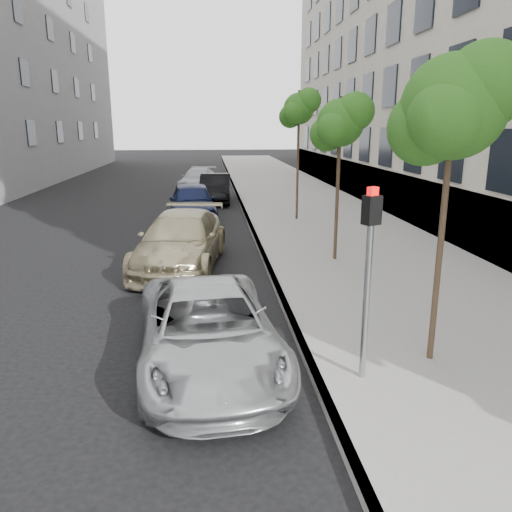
{
  "coord_description": "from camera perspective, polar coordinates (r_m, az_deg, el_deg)",
  "views": [
    {
      "loc": [
        -0.44,
        -5.88,
        3.93
      ],
      "look_at": [
        0.43,
        3.34,
        1.5
      ],
      "focal_mm": 35.0,
      "sensor_mm": 36.0,
      "label": 1
    }
  ],
  "objects": [
    {
      "name": "sedan_blue",
      "position": [
        21.38,
        -7.29,
        6.16
      ],
      "size": [
        2.21,
        4.81,
        1.6
      ],
      "primitive_type": "imported",
      "rotation": [
        0.0,
        0.0,
        0.07
      ],
      "color": "#101738",
      "rests_on": "ground"
    },
    {
      "name": "signal_pole",
      "position": [
        7.49,
        12.75,
        -0.65
      ],
      "size": [
        0.29,
        0.26,
        2.95
      ],
      "rotation": [
        0.0,
        0.0,
        0.44
      ],
      "color": "#939699",
      "rests_on": "sidewalk"
    },
    {
      "name": "curb",
      "position": [
        30.18,
        -2.31,
        7.33
      ],
      "size": [
        0.15,
        72.0,
        0.14
      ],
      "primitive_type": "cube",
      "color": "#9E9B93",
      "rests_on": "ground"
    },
    {
      "name": "sidewalk",
      "position": [
        30.5,
        3.61,
        7.39
      ],
      "size": [
        6.4,
        72.0,
        0.14
      ],
      "primitive_type": "cube",
      "color": "gray",
      "rests_on": "ground"
    },
    {
      "name": "ground",
      "position": [
        7.09,
        -0.98,
        -18.97
      ],
      "size": [
        160.0,
        160.0,
        0.0
      ],
      "primitive_type": "plane",
      "color": "black",
      "rests_on": "ground"
    },
    {
      "name": "sedan_black",
      "position": [
        26.51,
        -4.67,
        7.72
      ],
      "size": [
        1.75,
        4.53,
        1.47
      ],
      "primitive_type": "imported",
      "rotation": [
        0.0,
        0.0,
        -0.04
      ],
      "color": "black",
      "rests_on": "ground"
    },
    {
      "name": "minivan",
      "position": [
        8.37,
        -5.49,
        -8.33
      ],
      "size": [
        2.66,
        4.98,
        1.33
      ],
      "primitive_type": "imported",
      "rotation": [
        0.0,
        0.0,
        0.1
      ],
      "color": "#ACAEB1",
      "rests_on": "ground"
    },
    {
      "name": "suv",
      "position": [
        14.28,
        -8.58,
        1.73
      ],
      "size": [
        2.87,
        5.53,
        1.53
      ],
      "primitive_type": "imported",
      "rotation": [
        0.0,
        0.0,
        -0.14
      ],
      "color": "tan",
      "rests_on": "ground"
    },
    {
      "name": "sedan_rear",
      "position": [
        31.68,
        -6.62,
        8.71
      ],
      "size": [
        2.61,
        4.92,
        1.36
      ],
      "primitive_type": "imported",
      "rotation": [
        0.0,
        0.0,
        -0.16
      ],
      "color": "#979A9E",
      "rests_on": "ground"
    },
    {
      "name": "tree_near",
      "position": [
        8.25,
        21.83,
        15.54
      ],
      "size": [
        1.86,
        1.66,
        4.98
      ],
      "color": "#38281C",
      "rests_on": "sidewalk"
    },
    {
      "name": "tree_far",
      "position": [
        20.72,
        4.99,
        16.41
      ],
      "size": [
        1.6,
        1.4,
        5.23
      ],
      "color": "#38281C",
      "rests_on": "sidewalk"
    },
    {
      "name": "tree_mid",
      "position": [
        14.36,
        9.71,
        14.76
      ],
      "size": [
        1.66,
        1.46,
        4.68
      ],
      "color": "#38281C",
      "rests_on": "sidewalk"
    }
  ]
}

